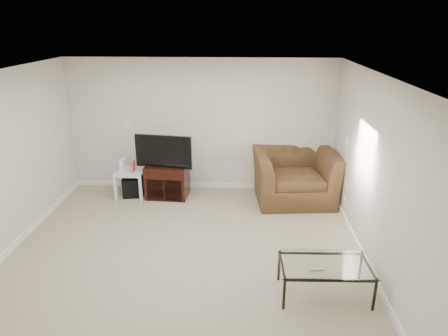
# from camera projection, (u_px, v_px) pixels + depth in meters

# --- Properties ---
(floor) EXTENTS (5.00, 5.00, 0.00)m
(floor) POSITION_uv_depth(u_px,v_px,m) (184.00, 257.00, 5.59)
(floor) COLOR tan
(floor) RESTS_ON ground
(ceiling) EXTENTS (5.00, 5.00, 0.00)m
(ceiling) POSITION_uv_depth(u_px,v_px,m) (177.00, 76.00, 4.71)
(ceiling) COLOR white
(ceiling) RESTS_ON ground
(wall_back) EXTENTS (5.00, 0.02, 2.50)m
(wall_back) POSITION_uv_depth(u_px,v_px,m) (201.00, 126.00, 7.49)
(wall_back) COLOR silver
(wall_back) RESTS_ON ground
(wall_right) EXTENTS (0.02, 5.00, 2.50)m
(wall_right) POSITION_uv_depth(u_px,v_px,m) (377.00, 178.00, 5.03)
(wall_right) COLOR silver
(wall_right) RESTS_ON ground
(plate_back) EXTENTS (0.12, 0.02, 0.12)m
(plate_back) POSITION_uv_depth(u_px,v_px,m) (127.00, 125.00, 7.55)
(plate_back) COLOR white
(plate_back) RESTS_ON wall_back
(plate_right_switch) EXTENTS (0.02, 0.09, 0.13)m
(plate_right_switch) POSITION_uv_depth(u_px,v_px,m) (346.00, 142.00, 6.53)
(plate_right_switch) COLOR white
(plate_right_switch) RESTS_ON wall_right
(plate_right_outlet) EXTENTS (0.02, 0.08, 0.12)m
(plate_right_outlet) POSITION_uv_depth(u_px,v_px,m) (345.00, 202.00, 6.58)
(plate_right_outlet) COLOR white
(plate_right_outlet) RESTS_ON wall_right
(tv_stand) EXTENTS (0.78, 0.56, 0.63)m
(tv_stand) POSITION_uv_depth(u_px,v_px,m) (167.00, 181.00, 7.42)
(tv_stand) COLOR black
(tv_stand) RESTS_ON floor
(dvd_player) EXTENTS (0.45, 0.33, 0.06)m
(dvd_player) POSITION_uv_depth(u_px,v_px,m) (166.00, 171.00, 7.31)
(dvd_player) COLOR black
(dvd_player) RESTS_ON tv_stand
(television) EXTENTS (0.98, 0.32, 0.60)m
(television) POSITION_uv_depth(u_px,v_px,m) (165.00, 150.00, 7.18)
(television) COLOR black
(television) RESTS_ON tv_stand
(side_table) EXTENTS (0.53, 0.53, 0.49)m
(side_table) POSITION_uv_depth(u_px,v_px,m) (131.00, 183.00, 7.48)
(side_table) COLOR #A3B4C5
(side_table) RESTS_ON floor
(subwoofer) EXTENTS (0.43, 0.43, 0.37)m
(subwoofer) POSITION_uv_depth(u_px,v_px,m) (133.00, 186.00, 7.52)
(subwoofer) COLOR black
(subwoofer) RESTS_ON floor
(game_console) EXTENTS (0.07, 0.17, 0.23)m
(game_console) POSITION_uv_depth(u_px,v_px,m) (123.00, 166.00, 7.34)
(game_console) COLOR white
(game_console) RESTS_ON side_table
(game_case) EXTENTS (0.06, 0.15, 0.19)m
(game_case) POSITION_uv_depth(u_px,v_px,m) (133.00, 166.00, 7.34)
(game_case) COLOR #CC4C4C
(game_case) RESTS_ON side_table
(recliner) EXTENTS (1.51, 1.06, 1.25)m
(recliner) POSITION_uv_depth(u_px,v_px,m) (295.00, 167.00, 7.20)
(recliner) COLOR brown
(recliner) RESTS_ON floor
(coffee_table) EXTENTS (1.11, 0.65, 0.43)m
(coffee_table) POSITION_uv_depth(u_px,v_px,m) (324.00, 279.00, 4.76)
(coffee_table) COLOR black
(coffee_table) RESTS_ON floor
(remote) EXTENTS (0.18, 0.07, 0.02)m
(remote) POSITION_uv_depth(u_px,v_px,m) (317.00, 269.00, 4.57)
(remote) COLOR #B2B2B7
(remote) RESTS_ON coffee_table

